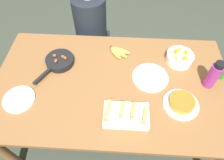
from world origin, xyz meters
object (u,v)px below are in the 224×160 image
object	(u,v)px
melon_tray	(126,115)
frittata_plate_center	(181,103)
person_figure	(92,38)
banana_bunch	(118,52)
skillet	(59,61)
fruit_bowl_mango	(180,57)
water_bottle	(213,75)
empty_plate_far_left	(150,77)
hot_sauce_bottle	(224,72)
empty_plate_near_front	(19,99)

from	to	relation	value
melon_tray	frittata_plate_center	distance (m)	0.39
frittata_plate_center	person_figure	world-z (taller)	person_figure
banana_bunch	skillet	world-z (taller)	skillet
fruit_bowl_mango	water_bottle	world-z (taller)	water_bottle
frittata_plate_center	water_bottle	size ratio (longest dim) A/B	1.04
empty_plate_far_left	hot_sauce_bottle	bearing A→B (deg)	3.98
skillet	frittata_plate_center	xyz separation A→B (m)	(0.90, -0.32, -0.00)
frittata_plate_center	water_bottle	distance (m)	0.30
fruit_bowl_mango	water_bottle	bearing A→B (deg)	-50.81
empty_plate_far_left	fruit_bowl_mango	size ratio (longest dim) A/B	1.29
banana_bunch	fruit_bowl_mango	distance (m)	0.49
skillet	frittata_plate_center	size ratio (longest dim) A/B	1.46
fruit_bowl_mango	empty_plate_near_front	bearing A→B (deg)	-159.43
skillet	person_figure	bearing A→B (deg)	-166.66
hot_sauce_bottle	skillet	bearing A→B (deg)	176.89
empty_plate_far_left	fruit_bowl_mango	distance (m)	0.30
hot_sauce_bottle	person_figure	distance (m)	1.26
fruit_bowl_mango	water_bottle	size ratio (longest dim) A/B	0.89
banana_bunch	frittata_plate_center	xyz separation A→B (m)	(0.44, -0.46, 0.01)
empty_plate_far_left	person_figure	bearing A→B (deg)	128.73
frittata_plate_center	empty_plate_near_front	world-z (taller)	frittata_plate_center
banana_bunch	melon_tray	world-z (taller)	melon_tray
empty_plate_far_left	person_figure	world-z (taller)	person_figure
frittata_plate_center	fruit_bowl_mango	world-z (taller)	fruit_bowl_mango
skillet	frittata_plate_center	world-z (taller)	skillet
empty_plate_far_left	water_bottle	bearing A→B (deg)	-4.49
fruit_bowl_mango	skillet	bearing A→B (deg)	-174.86
water_bottle	hot_sauce_bottle	xyz separation A→B (m)	(0.11, 0.07, -0.04)
frittata_plate_center	melon_tray	bearing A→B (deg)	-163.15
banana_bunch	empty_plate_near_front	size ratio (longest dim) A/B	0.86
frittata_plate_center	person_figure	bearing A→B (deg)	129.44
melon_tray	water_bottle	world-z (taller)	water_bottle
banana_bunch	person_figure	bearing A→B (deg)	123.73
fruit_bowl_mango	person_figure	xyz separation A→B (m)	(-0.77, 0.48, -0.27)
water_bottle	frittata_plate_center	bearing A→B (deg)	-139.89
banana_bunch	frittata_plate_center	distance (m)	0.64
skillet	fruit_bowl_mango	distance (m)	0.94
frittata_plate_center	empty_plate_near_front	distance (m)	1.10
melon_tray	fruit_bowl_mango	bearing A→B (deg)	51.59
water_bottle	person_figure	size ratio (longest dim) A/B	0.19
hot_sauce_bottle	person_figure	xyz separation A→B (m)	(-1.06, 0.63, -0.29)
melon_tray	frittata_plate_center	size ratio (longest dim) A/B	1.20
banana_bunch	empty_plate_far_left	xyz separation A→B (m)	(0.25, -0.24, -0.01)
water_bottle	person_figure	xyz separation A→B (m)	(-0.95, 0.70, -0.33)
melon_tray	skillet	bearing A→B (deg)	140.60
skillet	fruit_bowl_mango	bearing A→B (deg)	125.07
skillet	hot_sauce_bottle	bearing A→B (deg)	116.82
banana_bunch	water_bottle	size ratio (longest dim) A/B	0.80
fruit_bowl_mango	banana_bunch	bearing A→B (deg)	173.68
frittata_plate_center	skillet	bearing A→B (deg)	160.27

